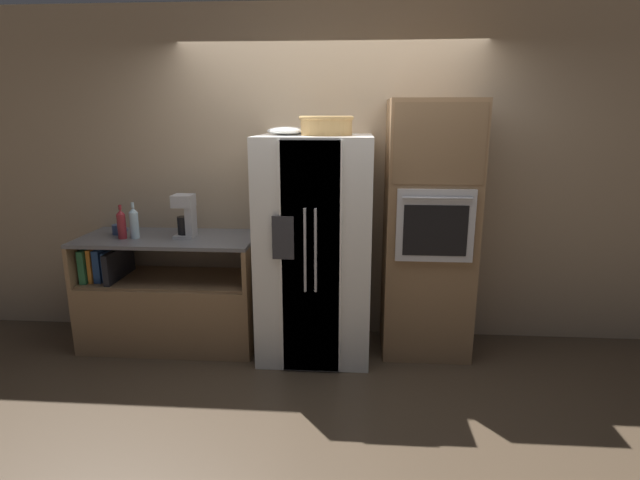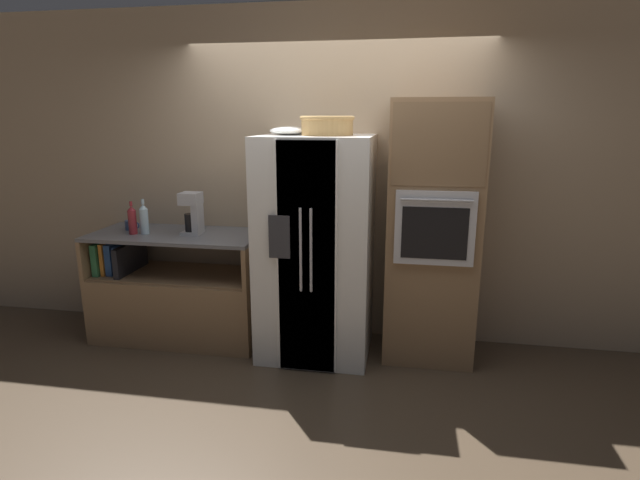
% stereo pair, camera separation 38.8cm
% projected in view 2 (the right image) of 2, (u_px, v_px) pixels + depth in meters
% --- Properties ---
extents(ground_plane, '(20.00, 20.00, 0.00)m').
position_uv_depth(ground_plane, '(326.00, 354.00, 4.13)').
color(ground_plane, '#4C3D2D').
extents(wall_back, '(12.00, 0.06, 2.80)m').
position_uv_depth(wall_back, '(336.00, 178.00, 4.26)').
color(wall_back, tan).
rests_on(wall_back, ground_plane).
extents(counter_left, '(1.45, 0.67, 0.94)m').
position_uv_depth(counter_left, '(178.00, 298.00, 4.40)').
color(counter_left, '#93704C').
rests_on(counter_left, ground_plane).
extents(refrigerator, '(0.88, 0.82, 1.77)m').
position_uv_depth(refrigerator, '(316.00, 248.00, 4.00)').
color(refrigerator, white).
rests_on(refrigerator, ground_plane).
extents(wall_oven, '(0.70, 0.65, 2.04)m').
position_uv_depth(wall_oven, '(432.00, 233.00, 3.90)').
color(wall_oven, '#93704C').
rests_on(wall_oven, ground_plane).
extents(wicker_basket, '(0.41, 0.41, 0.14)m').
position_uv_depth(wicker_basket, '(327.00, 125.00, 3.73)').
color(wicker_basket, tan).
rests_on(wicker_basket, refrigerator).
extents(fruit_bowl, '(0.31, 0.31, 0.06)m').
position_uv_depth(fruit_bowl, '(289.00, 131.00, 3.83)').
color(fruit_bowl, white).
rests_on(fruit_bowl, refrigerator).
extents(bottle_tall, '(0.07, 0.07, 0.30)m').
position_uv_depth(bottle_tall, '(144.00, 219.00, 4.20)').
color(bottle_tall, silver).
rests_on(bottle_tall, counter_left).
extents(bottle_short, '(0.07, 0.07, 0.28)m').
position_uv_depth(bottle_short, '(132.00, 220.00, 4.20)').
color(bottle_short, maroon).
rests_on(bottle_short, counter_left).
extents(mug, '(0.13, 0.10, 0.08)m').
position_uv_depth(mug, '(131.00, 225.00, 4.37)').
color(mug, '#384C7A').
rests_on(mug, counter_left).
extents(coffee_maker, '(0.16, 0.16, 0.35)m').
position_uv_depth(coffee_maker, '(193.00, 212.00, 4.17)').
color(coffee_maker, '#B2B2B7').
rests_on(coffee_maker, counter_left).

